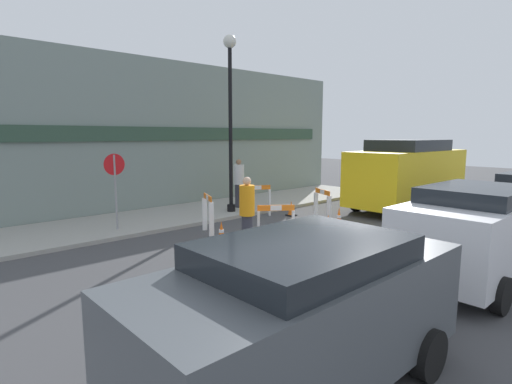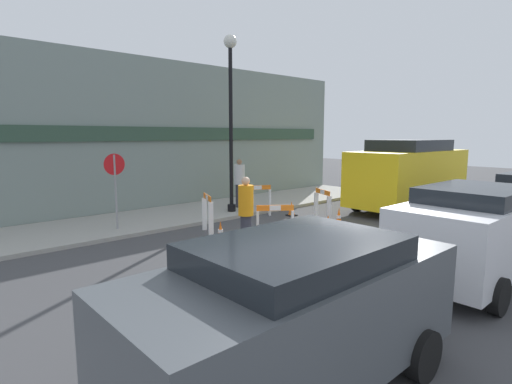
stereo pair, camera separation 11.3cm
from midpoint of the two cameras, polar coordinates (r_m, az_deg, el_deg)
ground_plane at (r=10.00m, az=11.90°, el=-8.06°), size 60.00×60.00×0.00m
sidewalk_slab at (r=14.31m, az=-8.44°, el=-2.82°), size 18.00×3.24×0.11m
storefront_facade at (r=15.49m, az=-12.21°, el=7.95°), size 18.00×0.22×5.50m
streetlamp_post at (r=13.80m, az=-3.94°, el=12.79°), size 0.44×0.44×5.93m
stop_sign at (r=11.84m, az=-19.76°, el=1.78°), size 0.60×0.06×2.14m
barricade_0 at (r=13.59m, az=-0.03°, el=-1.07°), size 0.87×0.54×1.07m
barricade_1 at (r=11.33m, az=-7.18°, el=-2.93°), size 0.45×0.85×1.11m
barricade_2 at (r=10.26m, az=2.54°, el=-4.31°), size 0.84×0.69×0.99m
barricade_3 at (r=12.96m, az=9.19°, el=-1.69°), size 0.50×0.90×1.04m
traffic_cone_0 at (r=11.75m, az=9.99°, el=-4.43°), size 0.30×0.30×0.47m
traffic_cone_1 at (r=11.97m, az=11.49°, el=-3.76°), size 0.30×0.30×0.67m
traffic_cone_2 at (r=10.23m, az=-5.29°, el=-5.88°), size 0.30×0.30×0.60m
traffic_cone_3 at (r=13.78m, az=4.82°, el=-2.41°), size 0.30×0.30×0.50m
person_worker at (r=9.50m, az=-1.63°, el=-2.79°), size 0.51×0.51×1.79m
person_pedestrian at (r=14.64m, az=-2.69°, el=1.47°), size 0.44×0.44×1.77m
parked_car_0 at (r=4.40m, az=6.07°, el=-16.12°), size 3.94×1.83×1.70m
parked_car_1 at (r=8.54m, az=28.46°, el=-4.64°), size 3.82×1.85×1.82m
work_van at (r=15.74m, az=20.63°, el=2.68°), size 5.40×2.26×2.58m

